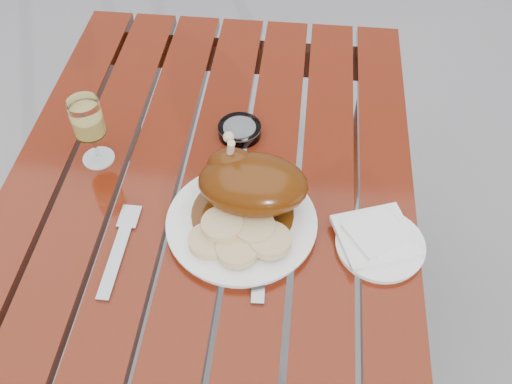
% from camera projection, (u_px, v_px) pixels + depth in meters
% --- Properties ---
extents(ground, '(60.00, 60.00, 0.00)m').
position_uv_depth(ground, '(223.00, 359.00, 1.67)').
color(ground, slate).
rests_on(ground, ground).
extents(table, '(0.80, 1.20, 0.75)m').
position_uv_depth(table, '(217.00, 293.00, 1.39)').
color(table, maroon).
rests_on(table, ground).
extents(dinner_plate, '(0.28, 0.28, 0.02)m').
position_uv_depth(dinner_plate, '(242.00, 223.00, 1.04)').
color(dinner_plate, white).
rests_on(dinner_plate, table).
extents(roast_duck, '(0.21, 0.19, 0.14)m').
position_uv_depth(roast_duck, '(249.00, 183.00, 1.02)').
color(roast_duck, '#4F2609').
rests_on(roast_duck, dinner_plate).
extents(bread_dumplings, '(0.18, 0.12, 0.03)m').
position_uv_depth(bread_dumplings, '(239.00, 236.00, 0.99)').
color(bread_dumplings, tan).
rests_on(bread_dumplings, dinner_plate).
extents(wine_glass, '(0.07, 0.07, 0.15)m').
position_uv_depth(wine_glass, '(91.00, 132.00, 1.10)').
color(wine_glass, '#F4E26F').
rests_on(wine_glass, table).
extents(side_plate, '(0.18, 0.18, 0.01)m').
position_uv_depth(side_plate, '(380.00, 245.00, 1.01)').
color(side_plate, white).
rests_on(side_plate, table).
extents(napkin, '(0.16, 0.16, 0.01)m').
position_uv_depth(napkin, '(375.00, 236.00, 1.01)').
color(napkin, white).
rests_on(napkin, side_plate).
extents(ashtray, '(0.11, 0.11, 0.02)m').
position_uv_depth(ashtray, '(240.00, 130.00, 1.20)').
color(ashtray, '#B2B7BC').
rests_on(ashtray, table).
extents(fork, '(0.02, 0.19, 0.01)m').
position_uv_depth(fork, '(117.00, 254.00, 1.00)').
color(fork, gray).
rests_on(fork, table).
extents(knife, '(0.04, 0.23, 0.01)m').
position_uv_depth(knife, '(260.00, 247.00, 1.02)').
color(knife, gray).
rests_on(knife, table).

